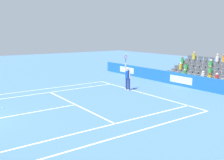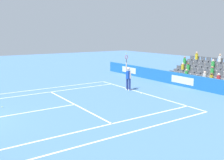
# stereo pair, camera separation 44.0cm
# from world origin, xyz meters

# --- Properties ---
(line_baseline) EXTENTS (10.97, 0.10, 0.01)m
(line_baseline) POSITION_xyz_m (0.00, -11.89, 0.00)
(line_baseline) COLOR white
(line_baseline) RESTS_ON ground
(line_service) EXTENTS (8.23, 0.10, 0.01)m
(line_service) POSITION_xyz_m (0.00, -6.40, 0.00)
(line_service) COLOR white
(line_service) RESTS_ON ground
(line_centre_service) EXTENTS (0.10, 6.40, 0.01)m
(line_centre_service) POSITION_xyz_m (0.00, -3.20, 0.00)
(line_centre_service) COLOR white
(line_centre_service) RESTS_ON ground
(line_singles_sideline_left) EXTENTS (0.10, 11.89, 0.01)m
(line_singles_sideline_left) POSITION_xyz_m (4.12, -5.95, 0.00)
(line_singles_sideline_left) COLOR white
(line_singles_sideline_left) RESTS_ON ground
(line_singles_sideline_right) EXTENTS (0.10, 11.89, 0.01)m
(line_singles_sideline_right) POSITION_xyz_m (-4.12, -5.95, 0.00)
(line_singles_sideline_right) COLOR white
(line_singles_sideline_right) RESTS_ON ground
(line_doubles_sideline_left) EXTENTS (0.10, 11.89, 0.01)m
(line_doubles_sideline_left) POSITION_xyz_m (5.49, -5.95, 0.00)
(line_doubles_sideline_left) COLOR white
(line_doubles_sideline_left) RESTS_ON ground
(line_doubles_sideline_right) EXTENTS (0.10, 11.89, 0.01)m
(line_doubles_sideline_right) POSITION_xyz_m (-5.49, -5.95, 0.00)
(line_doubles_sideline_right) COLOR white
(line_doubles_sideline_right) RESTS_ON ground
(line_centre_mark) EXTENTS (0.10, 0.20, 0.01)m
(line_centre_mark) POSITION_xyz_m (0.00, -11.79, 0.00)
(line_centre_mark) COLOR white
(line_centre_mark) RESTS_ON ground
(sponsor_barrier) EXTENTS (21.58, 0.22, 1.07)m
(sponsor_barrier) POSITION_xyz_m (0.00, -16.26, 0.53)
(sponsor_barrier) COLOR #1E66AD
(sponsor_barrier) RESTS_ON ground
(tennis_player) EXTENTS (0.54, 0.41, 2.85)m
(tennis_player) POSITION_xyz_m (1.41, -11.64, 0.99)
(tennis_player) COLOR navy
(tennis_player) RESTS_ON ground
(stadium_stand) EXTENTS (5.58, 3.80, 2.62)m
(stadium_stand) POSITION_xyz_m (-0.00, -19.19, 0.69)
(stadium_stand) COLOR gray
(stadium_stand) RESTS_ON ground
(loose_tennis_ball) EXTENTS (0.07, 0.07, 0.07)m
(loose_tennis_ball) POSITION_xyz_m (1.81, -2.55, 0.03)
(loose_tennis_ball) COLOR #D1E533
(loose_tennis_ball) RESTS_ON ground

